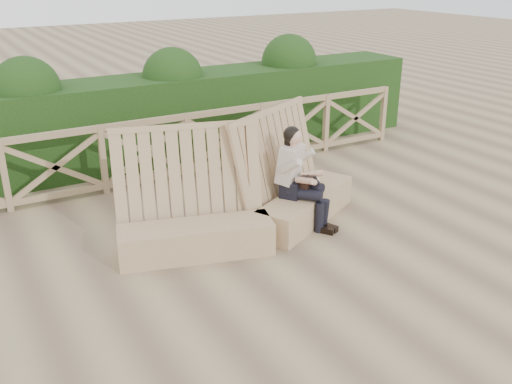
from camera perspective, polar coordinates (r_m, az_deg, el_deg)
ground at (r=6.65m, az=-0.03°, el=-8.73°), size 60.00×60.00×0.00m
bench at (r=7.53m, az=-0.54°, el=-1.55°), size 3.70×1.53×1.55m
woman at (r=7.71m, az=4.27°, el=1.74°), size 0.69×0.90×1.39m
guardrail at (r=9.36m, az=-10.88°, el=3.93°), size 10.10×0.09×1.10m
hedge at (r=10.40m, az=-13.24°, el=6.70°), size 12.00×1.20×1.50m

